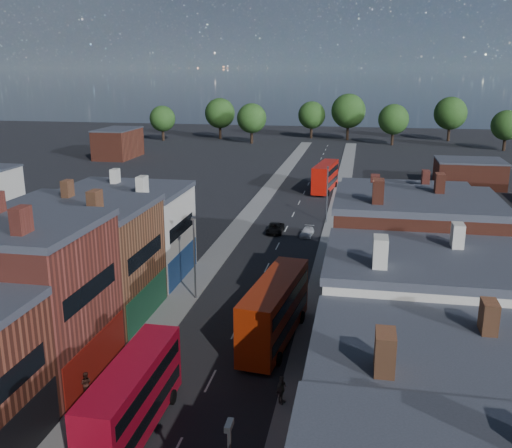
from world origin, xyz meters
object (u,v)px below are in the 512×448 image
at_px(car_3, 307,232).
at_px(ped_3, 281,390).
at_px(bus_1, 275,309).
at_px(car_2, 275,228).
at_px(ped_1, 86,383).
at_px(bus_0, 132,397).
at_px(bus_2, 325,176).

bearing_deg(car_3, ped_3, -82.08).
relative_size(bus_1, car_3, 3.29).
xyz_separation_m(car_2, car_3, (4.34, -0.61, -0.09)).
xyz_separation_m(bus_1, ped_1, (-11.20, -10.28, -1.84)).
bearing_deg(bus_0, ped_3, 29.65).
bearing_deg(bus_1, ped_1, -130.41).
bearing_deg(ped_3, bus_1, 35.49).
bearing_deg(bus_1, bus_0, -108.44).
xyz_separation_m(bus_1, ped_3, (1.80, -8.90, -1.69)).
distance_m(bus_0, ped_1, 5.97).
distance_m(car_3, ped_1, 41.98).
distance_m(bus_1, ped_1, 15.32).
distance_m(bus_0, bus_2, 72.87).
height_order(bus_0, bus_1, bus_1).
relative_size(bus_1, car_2, 2.71).
xyz_separation_m(bus_2, ped_3, (1.80, -67.94, -1.61)).
distance_m(bus_2, ped_3, 67.99).
bearing_deg(car_2, bus_2, 80.26).
xyz_separation_m(bus_0, bus_1, (6.45, 13.54, 0.28)).
distance_m(car_3, ped_3, 39.24).
distance_m(car_2, ped_1, 41.68).
distance_m(bus_1, bus_2, 59.05).
distance_m(bus_1, car_2, 31.32).
xyz_separation_m(bus_0, ped_3, (8.25, 4.64, -1.41)).
bearing_deg(bus_1, bus_2, 97.03).
bearing_deg(bus_0, car_3, 82.39).
xyz_separation_m(bus_0, car_3, (6.09, 43.81, -1.96)).
height_order(bus_2, ped_3, bus_2).
distance_m(bus_2, car_3, 28.85).
bearing_deg(bus_1, car_2, 105.69).
xyz_separation_m(bus_2, ped_1, (-11.20, -69.33, -1.76)).
bearing_deg(bus_2, ped_3, -81.26).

